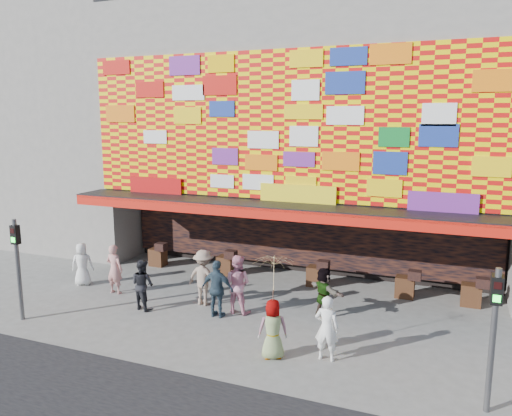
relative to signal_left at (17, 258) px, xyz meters
The scene contains 15 objects.
ground 6.64m from the signal_left, 13.61° to the left, with size 90.00×90.00×0.00m, color slate.
shop_building 11.98m from the signal_left, 57.35° to the left, with size 15.20×9.40×10.00m.
neighbor_left 12.40m from the signal_left, 125.59° to the left, with size 11.00×8.00×12.00m, color gray.
signal_left is the anchor object (origin of this frame).
signal_right 12.40m from the signal_left, ahead, with size 0.22×0.20×3.00m.
ped_a 3.34m from the signal_left, 98.45° to the left, with size 0.74×0.48×1.51m, color silver.
ped_b 3.24m from the signal_left, 68.47° to the left, with size 0.61×0.40×1.68m, color tan.
ped_c 3.63m from the signal_left, 35.84° to the left, with size 0.76×0.60×1.57m, color black.
ped_d 5.43m from the signal_left, 34.91° to the left, with size 1.14×0.66×1.77m, color gray.
ped_e 5.80m from the signal_left, 23.97° to the left, with size 1.01×0.42×1.73m, color #2D4150.
ped_f 8.93m from the signal_left, 23.55° to the left, with size 1.39×0.44×1.50m, color gray.
ped_g 7.72m from the signal_left, ahead, with size 0.73×0.48×1.50m, color gray.
ped_h 8.97m from the signal_left, ahead, with size 0.60×0.39×1.63m, color white.
ped_i 6.38m from the signal_left, 27.03° to the left, with size 0.87×0.68×1.79m, color pink.
parasol 7.65m from the signal_left, ahead, with size 1.23×1.24×1.86m.
Camera 1 is at (5.32, -11.73, 5.84)m, focal length 35.00 mm.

